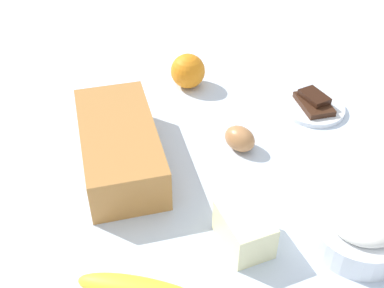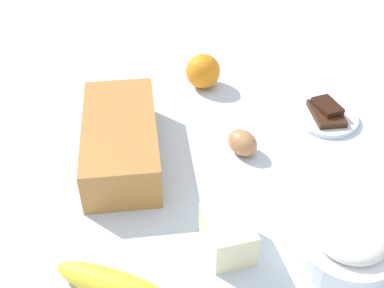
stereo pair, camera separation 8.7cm
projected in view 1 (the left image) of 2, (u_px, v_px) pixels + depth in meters
The scene contains 7 objects.
ground_plane at pixel (192, 165), 0.90m from camera, with size 2.40×2.40×0.02m, color silver.
loaf_pan at pixel (119, 145), 0.87m from camera, with size 0.30×0.17×0.08m.
flour_bowl at pixel (361, 228), 0.73m from camera, with size 0.15×0.15×0.07m.
orange_fruit at pixel (188, 71), 1.07m from camera, with size 0.08×0.08×0.08m, color orange.
butter_block at pixel (244, 230), 0.73m from camera, with size 0.09×0.06×0.06m, color #F4EDB2.
egg_near_butter at pixel (239, 137), 0.91m from camera, with size 0.05×0.05×0.06m, color #B57B4A.
chocolate_plate at pixel (313, 106), 1.02m from camera, with size 0.13×0.13×0.03m.
Camera 1 is at (-0.62, 0.26, 0.59)m, focal length 45.63 mm.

